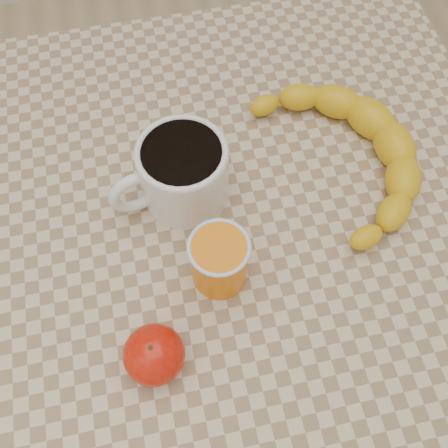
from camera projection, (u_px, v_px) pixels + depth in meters
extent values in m
plane|color=tan|center=(224.00, 362.00, 1.29)|extent=(3.00, 3.00, 0.00)
cube|color=#C3AD8A|center=(224.00, 238.00, 0.64)|extent=(0.80, 0.80, 0.04)
cube|color=olive|center=(224.00, 254.00, 0.68)|extent=(0.74, 0.74, 0.06)
cylinder|color=olive|center=(35.00, 203.00, 1.09)|extent=(0.05, 0.05, 0.71)
cylinder|color=olive|center=(339.00, 148.00, 1.16)|extent=(0.05, 0.05, 0.71)
cylinder|color=white|center=(184.00, 174.00, 0.61)|extent=(0.13, 0.13, 0.09)
cylinder|color=black|center=(181.00, 154.00, 0.57)|extent=(0.09, 0.09, 0.01)
torus|color=white|center=(181.00, 152.00, 0.57)|extent=(0.11, 0.11, 0.01)
torus|color=white|center=(136.00, 192.00, 0.59)|extent=(0.07, 0.03, 0.07)
cylinder|color=orange|center=(219.00, 262.00, 0.56)|extent=(0.06, 0.06, 0.08)
torus|color=silver|center=(219.00, 247.00, 0.52)|extent=(0.07, 0.07, 0.00)
ellipsoid|color=#A60C05|center=(154.00, 355.00, 0.52)|extent=(0.09, 0.09, 0.06)
cylinder|color=#382311|center=(151.00, 349.00, 0.50)|extent=(0.01, 0.01, 0.01)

